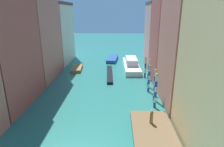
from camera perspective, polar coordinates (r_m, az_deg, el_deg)
ground_plane at (r=38.72m, az=-2.57°, el=-0.49°), size 154.00×154.00×0.00m
building_left_2 at (r=38.69m, az=-23.02°, el=11.50°), size 8.10×11.18×17.62m
building_left_3 at (r=49.91m, az=-17.18°, el=11.31°), size 8.10×12.11×14.26m
building_right_1 at (r=27.36m, az=23.88°, el=8.79°), size 8.10×9.42×17.15m
building_right_2 at (r=35.79m, az=18.65°, el=11.29°), size 8.10×8.19×17.28m
building_right_3 at (r=44.03m, az=15.39°, el=10.60°), size 8.10×8.55×14.15m
waterfront_dock at (r=21.72m, az=11.86°, el=-15.88°), size 4.31×7.07×0.54m
person_on_dock at (r=21.87m, az=11.58°, el=-12.47°), size 0.36×0.36×1.61m
mooring_pole_0 at (r=25.74m, az=12.74°, el=-4.88°), size 0.37×0.37×4.77m
mooring_pole_1 at (r=27.82m, az=12.56°, el=-3.19°), size 0.36×0.36×4.69m
mooring_pole_2 at (r=30.65m, az=10.88°, el=-1.41°), size 0.36×0.36×4.37m
mooring_pole_3 at (r=32.65m, az=10.72°, el=0.27°), size 0.34×0.34×4.88m
mooring_pole_4 at (r=37.21m, az=9.82°, el=1.88°), size 0.37×0.37×4.10m
vaporetto_white at (r=43.20m, az=5.70°, el=2.64°), size 3.48×12.32×2.42m
gondola_black at (r=38.73m, az=-0.74°, el=-0.11°), size 1.63×10.81×0.47m
motorboat_0 at (r=42.91m, az=-10.34°, el=1.52°), size 2.55×5.54×0.63m
motorboat_1 at (r=50.36m, az=0.10°, el=4.35°), size 2.96×7.40×0.80m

